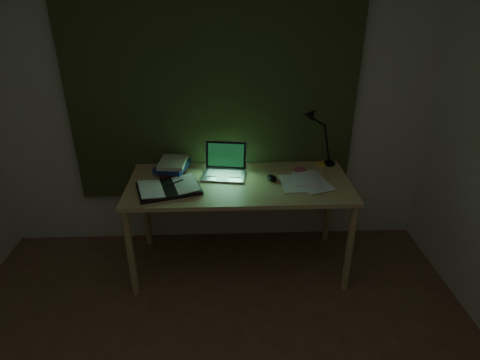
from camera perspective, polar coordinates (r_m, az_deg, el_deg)
The scene contains 11 objects.
wall_back at distance 3.17m, azimuth -3.85°, elevation 11.45°, with size 3.50×0.00×2.50m, color silver.
curtain at distance 3.08m, azimuth -3.98°, elevation 14.85°, with size 2.20×0.06×2.00m, color #2F371B.
desk at distance 3.12m, azimuth -0.09°, elevation -6.40°, with size 1.63×0.71×0.74m, color tan, non-canonical shape.
laptop at distance 2.98m, azimuth -2.36°, elevation 2.50°, with size 0.32×0.36×0.23m, color #B0B0B5, non-canonical shape.
open_textbook at distance 2.86m, azimuth -10.11°, elevation -1.08°, with size 0.43×0.30×0.04m, color white, non-canonical shape.
book_stack at distance 3.12m, azimuth -9.41°, elevation 2.03°, with size 0.22×0.26×0.10m, color white, non-canonical shape.
loose_papers at distance 3.00m, azimuth 8.21°, elevation 0.18°, with size 0.33×0.35×0.02m, color white, non-canonical shape.
mouse at distance 2.96m, azimuth 4.56°, elevation 0.27°, with size 0.06×0.10×0.04m, color black.
sticky_yellow at distance 3.29m, azimuth 11.69°, elevation 2.32°, with size 0.07×0.07×0.02m, color yellow.
sticky_pink at distance 3.15m, azimuth 8.56°, elevation 1.47°, with size 0.07×0.07×0.02m, color #C54C61.
desk_lamp at distance 3.21m, azimuth 12.98°, elevation 6.14°, with size 0.33×0.25×0.49m, color black, non-canonical shape.
Camera 1 is at (0.09, -1.06, 2.06)m, focal length 30.00 mm.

